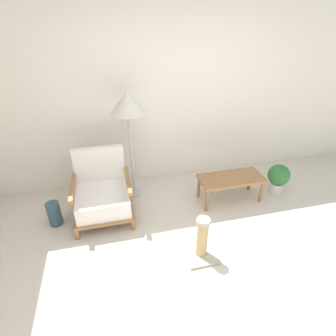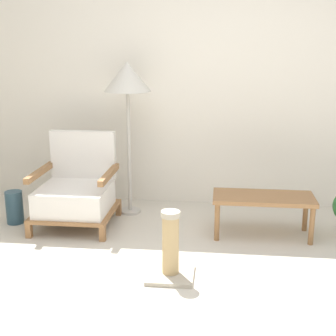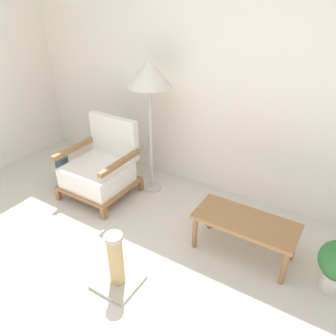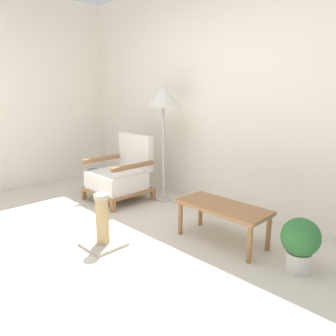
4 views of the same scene
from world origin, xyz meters
TOP-DOWN VIEW (x-y plane):
  - ground_plane at (0.00, 0.00)m, footprint 14.00×14.00m
  - wall_back at (0.00, 2.14)m, footprint 8.00×0.06m
  - armchair at (-1.10, 1.36)m, footprint 0.70×0.68m
  - floor_lamp at (-0.68, 1.72)m, footprint 0.44×0.44m
  - coffee_table at (0.57, 1.28)m, footprint 0.86×0.39m
  - vase at (-1.69, 1.32)m, footprint 0.16×0.16m
  - scratching_post at (-0.14, 0.44)m, footprint 0.33×0.33m

SIDE VIEW (x-z plane):
  - ground_plane at x=0.00m, z-range 0.00..0.00m
  - vase at x=-1.69m, z-range 0.00..0.30m
  - scratching_post at x=-0.14m, z-range -0.06..0.43m
  - coffee_table at x=0.57m, z-range 0.13..0.49m
  - armchair at x=-1.10m, z-range -0.10..0.73m
  - floor_lamp at x=-0.68m, z-range 0.55..2.01m
  - wall_back at x=0.00m, z-range 0.00..2.70m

